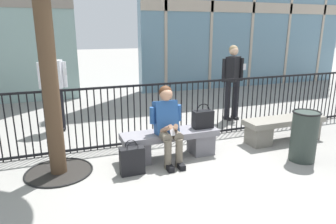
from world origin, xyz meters
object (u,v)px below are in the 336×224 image
object	(u,v)px
stone_bench	(170,142)
trash_can	(304,136)
seated_person_with_phone	(168,122)
shopping_bag	(132,161)
stone_bench_far	(284,127)
bystander_at_railing	(232,77)
handbag_on_bench	(203,119)
bystander_further_back	(53,83)

from	to	relation	value
stone_bench	trash_can	xyz separation A→B (m)	(1.95, -0.85, 0.15)
seated_person_with_phone	shopping_bag	world-z (taller)	seated_person_with_phone
stone_bench_far	trash_can	world-z (taller)	trash_can
bystander_at_railing	seated_person_with_phone	bearing A→B (deg)	-142.41
handbag_on_bench	shopping_bag	world-z (taller)	handbag_on_bench
handbag_on_bench	bystander_further_back	size ratio (longest dim) A/B	0.24
stone_bench	bystander_further_back	size ratio (longest dim) A/B	0.94
handbag_on_bench	bystander_further_back	world-z (taller)	bystander_further_back
handbag_on_bench	bystander_further_back	xyz separation A→B (m)	(-2.29, 2.15, 0.40)
stone_bench_far	stone_bench	bearing A→B (deg)	179.25
stone_bench	trash_can	bearing A→B (deg)	-23.65
bystander_at_railing	bystander_further_back	xyz separation A→B (m)	(-3.84, 0.56, 0.00)
bystander_at_railing	bystander_further_back	distance (m)	3.88
handbag_on_bench	shopping_bag	distance (m)	1.41
seated_person_with_phone	bystander_further_back	xyz separation A→B (m)	(-1.62, 2.27, 0.35)
bystander_at_railing	trash_can	distance (m)	2.51
stone_bench	stone_bench_far	bearing A→B (deg)	-0.75
seated_person_with_phone	trash_can	size ratio (longest dim) A/B	1.49
shopping_bag	handbag_on_bench	bearing A→B (deg)	15.19
seated_person_with_phone	trash_can	world-z (taller)	seated_person_with_phone
shopping_bag	stone_bench_far	size ratio (longest dim) A/B	0.32
stone_bench	bystander_at_railing	bearing A→B (deg)	36.58
bystander_at_railing	bystander_further_back	size ratio (longest dim) A/B	1.00
seated_person_with_phone	stone_bench_far	world-z (taller)	seated_person_with_phone
bystander_at_railing	shopping_bag	bearing A→B (deg)	-145.76
seated_person_with_phone	handbag_on_bench	distance (m)	0.68
handbag_on_bench	stone_bench_far	size ratio (longest dim) A/B	0.26
handbag_on_bench	stone_bench_far	bearing A→B (deg)	-0.67
bystander_at_railing	bystander_further_back	world-z (taller)	same
stone_bench	stone_bench_far	distance (m)	2.28
stone_bench	trash_can	world-z (taller)	trash_can
seated_person_with_phone	bystander_at_railing	world-z (taller)	bystander_at_railing
shopping_bag	bystander_at_railing	distance (m)	3.55
shopping_bag	seated_person_with_phone	bearing A→B (deg)	20.34
handbag_on_bench	bystander_at_railing	xyz separation A→B (m)	(1.55, 1.59, 0.40)
handbag_on_bench	trash_can	world-z (taller)	handbag_on_bench
shopping_bag	bystander_at_railing	size ratio (longest dim) A/B	0.30
shopping_bag	stone_bench	bearing A→B (deg)	26.60
bystander_further_back	stone_bench_far	size ratio (longest dim) A/B	1.07
shopping_bag	stone_bench_far	bearing A→B (deg)	6.37
bystander_further_back	trash_can	xyz separation A→B (m)	(3.66, -2.99, -0.58)
seated_person_with_phone	shopping_bag	size ratio (longest dim) A/B	2.37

